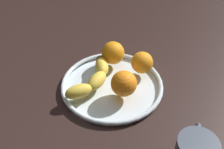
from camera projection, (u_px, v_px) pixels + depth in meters
ground_plane at (112, 92)px, 75.45cm from camera, size 137.43×137.43×4.00cm
fruit_bowl at (112, 85)px, 73.52cm from camera, size 28.39×28.39×1.80cm
banana at (93, 78)px, 71.55cm from camera, size 19.52×9.60×3.72cm
orange_front_left at (142, 63)px, 74.59cm from camera, size 6.27×6.27×6.27cm
orange_center at (113, 53)px, 77.60cm from camera, size 6.77×6.77×6.77cm
orange_front_right at (124, 84)px, 67.67cm from camera, size 6.84×6.84×6.84cm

